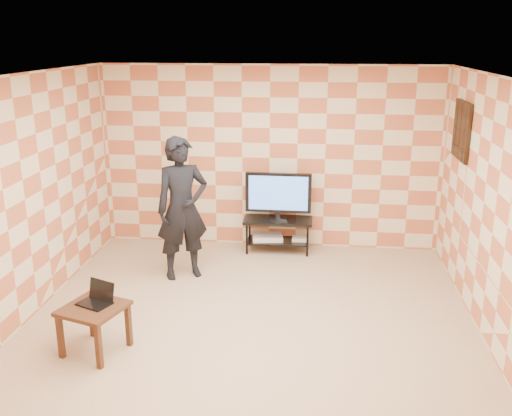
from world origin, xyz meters
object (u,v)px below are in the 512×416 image
object	(u,v)px
person	(182,209)
tv_stand	(278,228)
tv	(278,194)
side_table	(94,315)

from	to	relation	value
person	tv_stand	bearing A→B (deg)	13.33
tv	side_table	bearing A→B (deg)	-118.60
tv	person	world-z (taller)	person
tv	person	size ratio (longest dim) A/B	0.51
tv_stand	side_table	bearing A→B (deg)	-118.57
side_table	person	bearing A→B (deg)	76.79
tv_stand	side_table	world-z (taller)	same
tv	side_table	size ratio (longest dim) A/B	1.34
tv_stand	side_table	distance (m)	3.42
tv	person	xyz separation A→B (m)	(-1.17, -1.03, 0.05)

